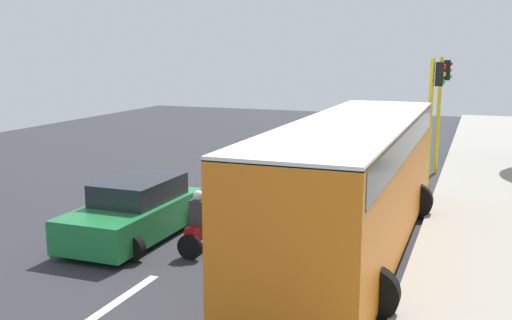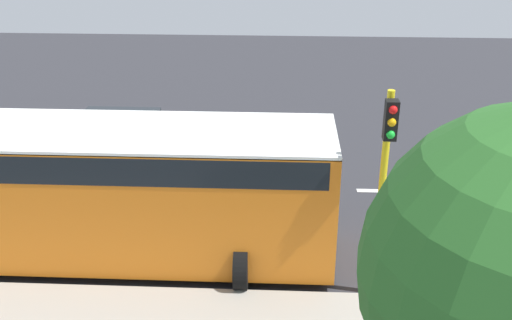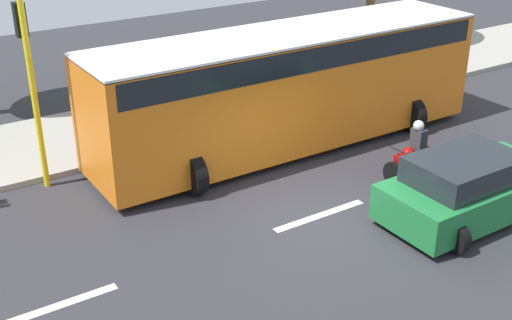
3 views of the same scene
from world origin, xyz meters
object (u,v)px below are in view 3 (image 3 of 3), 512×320
at_px(city_bus, 290,81).
at_px(motorcycle, 413,155).
at_px(traffic_light_corner, 29,68).
at_px(car_green, 470,188).

bearing_deg(city_bus, motorcycle, -158.39).
bearing_deg(motorcycle, traffic_light_corner, 58.86).
relative_size(car_green, motorcycle, 2.76).
xyz_separation_m(motorcycle, traffic_light_corner, (4.62, 7.65, 2.29)).
relative_size(car_green, city_bus, 0.38).
height_order(motorcycle, traffic_light_corner, traffic_light_corner).
xyz_separation_m(car_green, motorcycle, (2.01, -0.32, -0.07)).
distance_m(car_green, traffic_light_corner, 10.13).
bearing_deg(traffic_light_corner, motorcycle, -121.14).
height_order(city_bus, traffic_light_corner, traffic_light_corner).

